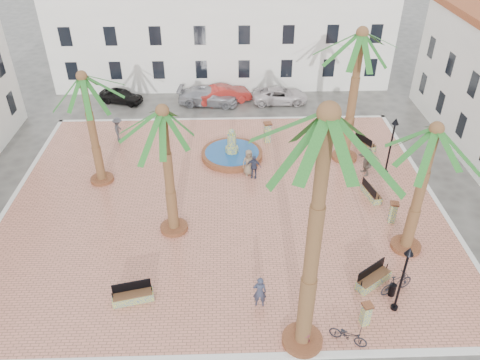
{
  "coord_description": "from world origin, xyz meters",
  "views": [
    {
      "loc": [
        0.28,
        -23.0,
        17.25
      ],
      "look_at": [
        1.0,
        0.0,
        1.6
      ],
      "focal_mm": 35.0,
      "sensor_mm": 36.0,
      "label": 1
    }
  ],
  "objects_px": {
    "bollard_e": "(393,212)",
    "pedestrian_east": "(367,161)",
    "palm_e": "(432,145)",
    "palm_ne": "(360,49)",
    "bench_e": "(371,193)",
    "fountain": "(232,153)",
    "palm_nw": "(84,89)",
    "bench_ne": "(365,144)",
    "car_red": "(225,94)",
    "bollard_se": "(366,314)",
    "pedestrian_fountain_a": "(249,162)",
    "bicycle_b": "(397,283)",
    "pedestrian_north": "(118,129)",
    "bench_se": "(373,279)",
    "bollard_n": "(267,132)",
    "litter_bin": "(392,290)",
    "lamppost_e": "(393,137)",
    "pedestrian_fountain_b": "(254,167)",
    "cyclist_a": "(260,292)",
    "bench_s": "(133,296)",
    "car_white": "(280,95)",
    "bicycle_a": "(348,335)",
    "lamppost_s": "(405,269)",
    "cyclist_b": "(304,331)",
    "palm_s": "(325,144)",
    "car_silver": "(208,96)",
    "palm_sw": "(164,126)",
    "car_black": "(121,96)"
  },
  "relations": [
    {
      "from": "bench_s",
      "to": "bicycle_a",
      "type": "relative_size",
      "value": 1.2
    },
    {
      "from": "palm_sw",
      "to": "car_white",
      "type": "bearing_deg",
      "value": 65.48
    },
    {
      "from": "cyclist_b",
      "to": "car_red",
      "type": "bearing_deg",
      "value": -81.44
    },
    {
      "from": "bench_e",
      "to": "pedestrian_fountain_a",
      "type": "bearing_deg",
      "value": 57.36
    },
    {
      "from": "palm_s",
      "to": "pedestrian_east",
      "type": "relative_size",
      "value": 5.97
    },
    {
      "from": "bicycle_a",
      "to": "bench_s",
      "type": "bearing_deg",
      "value": 102.7
    },
    {
      "from": "bicycle_b",
      "to": "bollard_n",
      "type": "bearing_deg",
      "value": -5.1
    },
    {
      "from": "bench_e",
      "to": "litter_bin",
      "type": "height_order",
      "value": "bench_e"
    },
    {
      "from": "bench_e",
      "to": "fountain",
      "type": "bearing_deg",
      "value": 47.47
    },
    {
      "from": "bollard_n",
      "to": "fountain",
      "type": "bearing_deg",
      "value": -141.54
    },
    {
      "from": "pedestrian_fountain_b",
      "to": "bicycle_b",
      "type": "bearing_deg",
      "value": -47.11
    },
    {
      "from": "bench_e",
      "to": "pedestrian_fountain_a",
      "type": "height_order",
      "value": "pedestrian_fountain_a"
    },
    {
      "from": "bollard_e",
      "to": "pedestrian_east",
      "type": "bearing_deg",
      "value": 92.83
    },
    {
      "from": "litter_bin",
      "to": "car_red",
      "type": "bearing_deg",
      "value": 109.4
    },
    {
      "from": "bench_s",
      "to": "bollard_e",
      "type": "bearing_deg",
      "value": 8.6
    },
    {
      "from": "bollard_se",
      "to": "pedestrian_fountain_a",
      "type": "xyz_separation_m",
      "value": [
        -4.6,
        12.3,
        0.26
      ]
    },
    {
      "from": "palm_nw",
      "to": "lamppost_s",
      "type": "distance_m",
      "value": 19.6
    },
    {
      "from": "bicycle_b",
      "to": "pedestrian_north",
      "type": "height_order",
      "value": "pedestrian_north"
    },
    {
      "from": "bollard_se",
      "to": "bollard_n",
      "type": "height_order",
      "value": "bollard_n"
    },
    {
      "from": "palm_nw",
      "to": "bicycle_b",
      "type": "distance_m",
      "value": 19.82
    },
    {
      "from": "car_silver",
      "to": "pedestrian_fountain_b",
      "type": "bearing_deg",
      "value": -157.65
    },
    {
      "from": "bollard_n",
      "to": "litter_bin",
      "type": "distance_m",
      "value": 15.71
    },
    {
      "from": "bench_ne",
      "to": "bollard_n",
      "type": "height_order",
      "value": "bollard_n"
    },
    {
      "from": "bicycle_b",
      "to": "pedestrian_fountain_a",
      "type": "xyz_separation_m",
      "value": [
        -6.56,
        10.47,
        0.36
      ]
    },
    {
      "from": "palm_sw",
      "to": "bench_s",
      "type": "xyz_separation_m",
      "value": [
        -1.48,
        -5.15,
        -6.21
      ]
    },
    {
      "from": "pedestrian_north",
      "to": "bench_se",
      "type": "bearing_deg",
      "value": -138.1
    },
    {
      "from": "bollard_se",
      "to": "car_white",
      "type": "xyz_separation_m",
      "value": [
        -1.34,
        23.71,
        -0.13
      ]
    },
    {
      "from": "pedestrian_east",
      "to": "car_black",
      "type": "xyz_separation_m",
      "value": [
        -18.16,
        11.99,
        -0.46
      ]
    },
    {
      "from": "car_red",
      "to": "palm_ne",
      "type": "bearing_deg",
      "value": -157.62
    },
    {
      "from": "bench_s",
      "to": "car_white",
      "type": "height_order",
      "value": "car_white"
    },
    {
      "from": "palm_nw",
      "to": "bench_se",
      "type": "bearing_deg",
      "value": -31.99
    },
    {
      "from": "palm_e",
      "to": "palm_ne",
      "type": "height_order",
      "value": "palm_ne"
    },
    {
      "from": "palm_s",
      "to": "pedestrian_fountain_a",
      "type": "bearing_deg",
      "value": 97.32
    },
    {
      "from": "palm_nw",
      "to": "car_red",
      "type": "xyz_separation_m",
      "value": [
        8.01,
        12.06,
        -5.72
      ]
    },
    {
      "from": "lamppost_s",
      "to": "cyclist_b",
      "type": "bearing_deg",
      "value": -158.96
    },
    {
      "from": "palm_ne",
      "to": "car_silver",
      "type": "bearing_deg",
      "value": 135.8
    },
    {
      "from": "pedestrian_east",
      "to": "pedestrian_fountain_a",
      "type": "bearing_deg",
      "value": -101.06
    },
    {
      "from": "palm_e",
      "to": "car_red",
      "type": "distance_m",
      "value": 22.06
    },
    {
      "from": "palm_e",
      "to": "cyclist_a",
      "type": "bearing_deg",
      "value": -155.53
    },
    {
      "from": "fountain",
      "to": "lamppost_s",
      "type": "relative_size",
      "value": 1.13
    },
    {
      "from": "lamppost_e",
      "to": "pedestrian_fountain_b",
      "type": "distance_m",
      "value": 8.99
    },
    {
      "from": "palm_nw",
      "to": "bench_ne",
      "type": "xyz_separation_m",
      "value": [
        18.11,
        3.76,
        -6.05
      ]
    },
    {
      "from": "palm_sw",
      "to": "bollard_e",
      "type": "bearing_deg",
      "value": 1.33
    },
    {
      "from": "lamppost_s",
      "to": "car_white",
      "type": "relative_size",
      "value": 0.79
    },
    {
      "from": "bench_ne",
      "to": "bollard_se",
      "type": "distance_m",
      "value": 16.11
    },
    {
      "from": "bench_e",
      "to": "car_black",
      "type": "distance_m",
      "value": 23.07
    },
    {
      "from": "bench_e",
      "to": "bollard_e",
      "type": "height_order",
      "value": "bollard_e"
    },
    {
      "from": "bicycle_b",
      "to": "pedestrian_east",
      "type": "bearing_deg",
      "value": -30.15
    },
    {
      "from": "palm_ne",
      "to": "car_white",
      "type": "bearing_deg",
      "value": 110.07
    },
    {
      "from": "bollard_e",
      "to": "pedestrian_fountain_a",
      "type": "distance_m",
      "value": 9.51
    }
  ]
}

